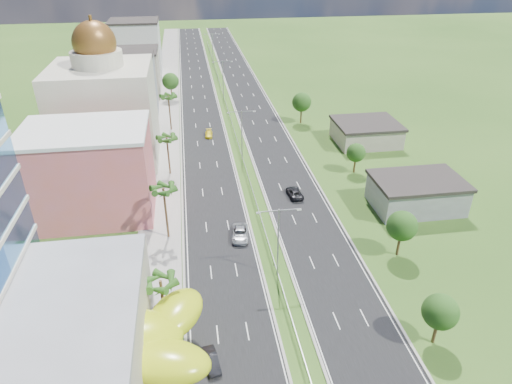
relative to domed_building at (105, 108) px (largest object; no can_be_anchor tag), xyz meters
name	(u,v)px	position (x,y,z in m)	size (l,w,h in m)	color
ground	(293,326)	(28.00, -55.00, -11.35)	(500.00, 500.00, 0.00)	#2D5119
road_left	(200,104)	(20.50, 35.00, -11.33)	(11.00, 260.00, 0.04)	black
road_right	(250,101)	(35.50, 35.00, -11.33)	(11.00, 260.00, 0.04)	black
sidewalk_left	(167,105)	(11.00, 35.00, -11.29)	(7.00, 260.00, 0.12)	gray
median_guardrail	(232,122)	(28.00, 16.99, -10.74)	(0.10, 216.06, 0.76)	gray
streetlight_median_b	(278,236)	(28.00, -45.00, -4.61)	(6.04, 0.25, 11.00)	gray
streetlight_median_c	(242,130)	(28.00, -5.00, -4.61)	(6.04, 0.25, 11.00)	gray
streetlight_median_d	(223,75)	(28.00, 40.00, -4.61)	(6.04, 0.25, 11.00)	gray
streetlight_median_e	(212,45)	(28.00, 85.00, -4.61)	(6.04, 0.25, 11.00)	gray
lime_canopy	(118,341)	(8.00, -59.00, -6.36)	(18.00, 15.00, 7.40)	#ADBF12
pink_shophouse	(91,173)	(0.00, -23.00, -3.85)	(20.00, 15.00, 15.00)	#D16055
domed_building	(105,108)	(0.00, 0.00, 0.00)	(20.00, 20.00, 28.70)	beige
midrise_grey	(124,89)	(1.00, 25.00, -3.35)	(16.00, 15.00, 16.00)	gray
midrise_beige	(132,74)	(1.00, 47.00, -4.85)	(16.00, 15.00, 13.00)	#9D9481
midrise_white	(137,49)	(1.00, 70.00, -2.35)	(16.00, 15.00, 18.00)	silver
shed_near	(416,195)	(56.00, -30.00, -8.85)	(15.00, 10.00, 5.00)	gray
shed_far	(366,133)	(58.00, 0.00, -9.15)	(14.00, 12.00, 4.40)	#9D9481
palm_tree_b	(161,284)	(12.50, -53.00, -4.29)	(3.60, 3.60, 8.10)	#47301C
palm_tree_c	(164,191)	(12.50, -33.00, -2.85)	(3.60, 3.60, 9.60)	#47301C
palm_tree_d	(167,140)	(12.50, -10.00, -3.81)	(3.60, 3.60, 8.60)	#47301C
palm_tree_e	(168,98)	(12.50, 15.00, -3.05)	(3.60, 3.60, 9.40)	#47301C
leafy_tree_lfar	(170,81)	(12.50, 40.00, -5.78)	(4.90, 4.90, 8.05)	#47301C
leafy_tree_ra	(440,312)	(44.00, -60.00, -6.58)	(4.20, 4.20, 6.90)	#47301C
leafy_tree_rb	(402,226)	(47.00, -43.00, -6.18)	(4.55, 4.55, 7.47)	#47301C
leafy_tree_rc	(356,153)	(50.00, -15.00, -6.98)	(3.85, 3.85, 6.33)	#47301C
leafy_tree_rd	(302,102)	(46.00, 15.00, -5.78)	(4.90, 4.90, 8.05)	#47301C
car_dark_left	(212,360)	(17.67, -59.38, -10.64)	(1.42, 4.08, 1.35)	black
car_silver_mid_left	(240,234)	(23.90, -34.95, -10.54)	(2.57, 5.57, 1.55)	#939699
car_yellow_far_left	(209,134)	(21.58, 9.13, -10.69)	(1.74, 4.28, 1.24)	yellow
car_dark_far_right	(294,192)	(35.60, -22.91, -10.59)	(2.39, 5.18, 1.44)	black
motorcycle	(218,367)	(18.37, -60.34, -10.75)	(0.53, 1.77, 1.13)	black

